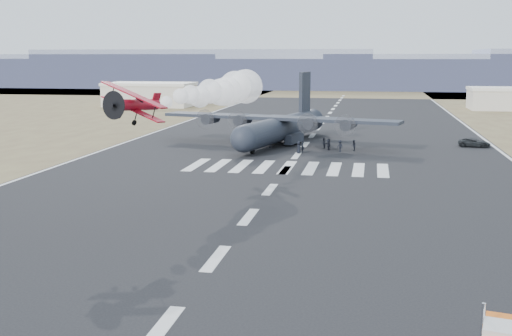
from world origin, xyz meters
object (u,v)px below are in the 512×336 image
(hangar_left, at_px, (150,94))
(transport_aircraft, at_px, (282,126))
(crew_e, at_px, (299,147))
(crew_g, at_px, (256,141))
(support_vehicle, at_px, (474,143))
(crew_b, at_px, (354,146))
(crew_a, at_px, (302,146))
(crew_f, at_px, (329,144))
(crew_c, at_px, (340,146))
(hangar_right, at_px, (509,98))
(crew_d, at_px, (270,142))
(aerobatic_biplane, at_px, (135,104))
(crew_h, at_px, (323,143))

(hangar_left, xyz_separation_m, transport_aircraft, (48.18, -72.94, -0.49))
(crew_e, bearing_deg, crew_g, 16.65)
(support_vehicle, xyz_separation_m, crew_b, (-18.46, -7.81, 0.14))
(support_vehicle, height_order, crew_a, crew_a)
(crew_b, distance_m, crew_f, 3.77)
(crew_g, bearing_deg, crew_c, -167.74)
(transport_aircraft, relative_size, support_vehicle, 8.00)
(hangar_right, distance_m, crew_b, 92.07)
(hangar_right, relative_size, crew_g, 12.18)
(hangar_right, bearing_deg, crew_c, -115.27)
(crew_e, height_order, crew_g, crew_e)
(crew_a, bearing_deg, crew_f, 127.26)
(support_vehicle, bearing_deg, crew_g, 103.70)
(support_vehicle, distance_m, crew_g, 34.22)
(hangar_left, xyz_separation_m, hangar_right, (98.00, 5.00, -0.40))
(crew_d, bearing_deg, hangar_right, -177.48)
(support_vehicle, bearing_deg, crew_c, 119.27)
(crew_a, bearing_deg, crew_c, 104.28)
(transport_aircraft, distance_m, crew_g, 5.15)
(aerobatic_biplane, xyz_separation_m, crew_h, (11.97, 47.87, -9.28))
(hangar_left, bearing_deg, aerobatic_biplane, -70.90)
(aerobatic_biplane, xyz_separation_m, crew_f, (12.86, 46.34, -9.25))
(crew_b, distance_m, crew_e, 8.76)
(crew_g, xyz_separation_m, crew_h, (10.76, -1.19, -0.01))
(hangar_left, height_order, hangar_right, hangar_left)
(transport_aircraft, xyz_separation_m, support_vehicle, (30.15, 1.97, -2.24))
(support_vehicle, height_order, crew_g, crew_g)
(aerobatic_biplane, relative_size, transport_aircraft, 0.16)
(crew_g, bearing_deg, crew_a, 173.66)
(hangar_right, bearing_deg, crew_d, -121.77)
(crew_b, bearing_deg, support_vehicle, 104.23)
(support_vehicle, xyz_separation_m, crew_g, (-33.87, -4.87, 0.16))
(aerobatic_biplane, bearing_deg, hangar_right, 76.66)
(crew_a, height_order, crew_b, crew_a)
(hangar_left, distance_m, crew_d, 90.54)
(transport_aircraft, distance_m, crew_b, 13.23)
(hangar_left, relative_size, crew_d, 13.42)
(transport_aircraft, distance_m, crew_c, 12.16)
(hangar_right, bearing_deg, crew_a, -117.74)
(transport_aircraft, bearing_deg, crew_h, -16.68)
(hangar_left, bearing_deg, crew_a, -57.25)
(crew_b, relative_size, crew_g, 0.98)
(crew_a, height_order, crew_c, crew_a)
(crew_a, distance_m, crew_d, 6.90)
(aerobatic_biplane, distance_m, crew_g, 49.95)
(crew_e, bearing_deg, crew_f, -75.32)
(crew_d, bearing_deg, crew_e, 77.23)
(aerobatic_biplane, height_order, crew_e, aerobatic_biplane)
(hangar_left, bearing_deg, support_vehicle, -42.17)
(crew_h, bearing_deg, crew_d, -73.02)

